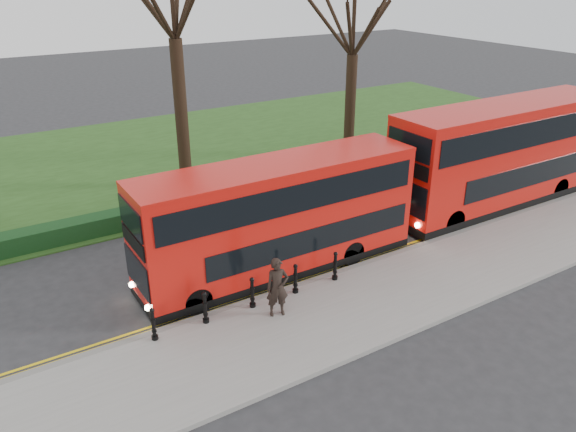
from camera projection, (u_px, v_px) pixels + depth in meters
ground at (246, 287)px, 19.07m from camera, size 120.00×120.00×0.00m
pavement at (293, 330)px, 16.72m from camera, size 60.00×4.00×0.15m
kerb at (260, 299)px, 18.27m from camera, size 60.00×0.25×0.16m
grass_verge at (117, 164)px, 30.68m from camera, size 60.00×18.00×0.06m
hedge at (172, 209)px, 24.18m from camera, size 60.00×0.90×0.80m
yellow_line_outer at (255, 297)px, 18.53m from camera, size 60.00×0.10×0.01m
yellow_line_inner at (253, 294)px, 18.68m from camera, size 60.00×0.10×0.01m
tree_right at (354, 20)px, 29.56m from camera, size 6.48×6.48×10.12m
bollard_row at (252, 293)px, 17.54m from camera, size 6.56×0.15×1.00m
bus_lead at (279, 218)px, 19.34m from camera, size 10.16×2.34×4.04m
bus_rear at (504, 155)px, 24.80m from camera, size 11.57×2.66×4.61m
pedestrian at (277, 287)px, 16.98m from camera, size 0.80×0.63×1.91m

